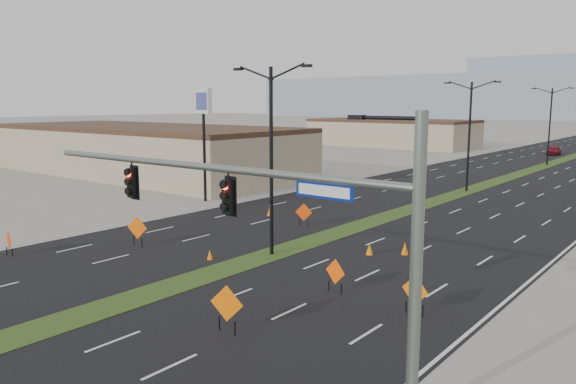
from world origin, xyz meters
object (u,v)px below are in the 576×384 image
Objects in this scene: construction_sign_1 at (137,229)px; cone_3 at (270,211)px; streetlight_1 at (469,133)px; construction_sign_4 at (335,273)px; construction_sign_0 at (9,241)px; construction_sign_2 at (304,213)px; car_left at (554,150)px; pole_sign_west at (203,110)px; cone_1 at (369,249)px; construction_sign_5 at (415,292)px; cone_0 at (210,255)px; streetlight_0 at (271,155)px; construction_sign_3 at (227,305)px; cone_2 at (405,249)px; streetlight_2 at (550,124)px; signal_mast at (273,217)px.

cone_3 is (0.25, 11.37, -0.70)m from construction_sign_1.
construction_sign_4 is (6.12, -30.96, -4.54)m from streetlight_1.
construction_sign_0 is 17.61m from construction_sign_2.
car_left is 81.72m from construction_sign_0.
cone_3 is at bearing -95.67° from car_left.
construction_sign_2 is at bearing -17.48° from cone_3.
construction_sign_0 is at bearing -54.46° from pole_sign_west.
construction_sign_4 reaches higher than car_left.
construction_sign_0 reaches higher than car_left.
cone_1 is (4.17, -24.74, -5.09)m from streetlight_1.
cone_0 is (-11.90, 0.45, -0.68)m from construction_sign_5.
construction_sign_2 is (-2.85, 6.67, -4.50)m from streetlight_0.
car_left is 2.53× the size of construction_sign_5.
construction_sign_3 is at bearing -19.22° from pole_sign_west.
construction_sign_5 reaches higher than cone_2.
streetlight_2 is 59.45m from construction_sign_4.
construction_sign_4 is at bearing -15.04° from construction_sign_1.
pole_sign_west is at bearing 137.63° from cone_0.
construction_sign_4 is (6.12, -2.96, -4.54)m from streetlight_0.
cone_2 reaches higher than cone_3.
cone_0 is (8.97, 6.21, -0.56)m from construction_sign_0.
streetlight_0 is 11.73m from cone_3.
streetlight_2 reaches higher than construction_sign_4.
pole_sign_west is at bearing 140.85° from signal_mast.
signal_mast is 9.14× the size of construction_sign_3.
streetlight_2 reaches higher than pole_sign_west.
construction_sign_0 is 0.80× the size of construction_sign_3.
construction_sign_2 is at bearing 95.73° from cone_0.
streetlight_2 is 65.38m from construction_sign_3.
construction_sign_2 is 4.33m from cone_3.
streetlight_0 reaches higher than construction_sign_2.
car_left is at bearing 99.27° from construction_sign_0.
car_left is at bearing 97.37° from cone_2.
construction_sign_5 is at bearing 30.16° from construction_sign_0.
streetlight_1 is 31.27m from cone_0.
construction_sign_3 reaches higher than cone_0.
streetlight_0 is 11.42m from construction_sign_5.
streetlight_2 is at bearing -81.49° from car_left.
cone_1 is 0.95× the size of cone_2.
pole_sign_west is at bearing 125.46° from construction_sign_3.
construction_sign_2 is at bearing -92.04° from car_left.
car_left is 2.34× the size of construction_sign_1.
car_left is at bearing 90.92° from cone_0.
construction_sign_4 reaches higher than cone_3.
streetlight_1 is 5.62× the size of construction_sign_3.
construction_sign_3 is at bearing -58.47° from streetlight_0.
signal_mast is 4.92m from construction_sign_3.
streetlight_2 is at bearing 95.23° from construction_sign_0.
construction_sign_1 is 2.52× the size of cone_2.
construction_sign_5 is at bearing -4.22° from pole_sign_west.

